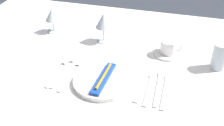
# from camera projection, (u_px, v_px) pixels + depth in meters

# --- Properties ---
(dining_table) EXTENTS (1.80, 1.11, 0.74)m
(dining_table) POSITION_uv_depth(u_px,v_px,m) (123.00, 72.00, 1.35)
(dining_table) COLOR white
(dining_table) RESTS_ON ground
(dinner_plate) EXTENTS (0.24, 0.24, 0.02)m
(dinner_plate) POSITION_uv_depth(u_px,v_px,m) (104.00, 81.00, 1.14)
(dinner_plate) COLOR white
(dinner_plate) RESTS_ON dining_table
(toothbrush_package) EXTENTS (0.04, 0.21, 0.02)m
(toothbrush_package) POSITION_uv_depth(u_px,v_px,m) (104.00, 78.00, 1.13)
(toothbrush_package) COLOR blue
(toothbrush_package) RESTS_ON dinner_plate
(fork_outer) EXTENTS (0.02, 0.22, 0.00)m
(fork_outer) POSITION_uv_depth(u_px,v_px,m) (71.00, 74.00, 1.19)
(fork_outer) COLOR beige
(fork_outer) RESTS_ON dining_table
(fork_inner) EXTENTS (0.02, 0.23, 0.00)m
(fork_inner) POSITION_uv_depth(u_px,v_px,m) (65.00, 71.00, 1.21)
(fork_inner) COLOR beige
(fork_inner) RESTS_ON dining_table
(fork_salad) EXTENTS (0.02, 0.21, 0.00)m
(fork_salad) POSITION_uv_depth(u_px,v_px,m) (58.00, 72.00, 1.20)
(fork_salad) COLOR beige
(fork_salad) RESTS_ON dining_table
(dinner_knife) EXTENTS (0.03, 0.21, 0.00)m
(dinner_knife) POSITION_uv_depth(u_px,v_px,m) (141.00, 86.00, 1.12)
(dinner_knife) COLOR beige
(dinner_knife) RESTS_ON dining_table
(spoon_soup) EXTENTS (0.03, 0.21, 0.01)m
(spoon_soup) POSITION_uv_depth(u_px,v_px,m) (150.00, 85.00, 1.13)
(spoon_soup) COLOR beige
(spoon_soup) RESTS_ON dining_table
(spoon_dessert) EXTENTS (0.03, 0.23, 0.01)m
(spoon_dessert) POSITION_uv_depth(u_px,v_px,m) (159.00, 84.00, 1.14)
(spoon_dessert) COLOR beige
(spoon_dessert) RESTS_ON dining_table
(spoon_tea) EXTENTS (0.03, 0.22, 0.01)m
(spoon_tea) POSITION_uv_depth(u_px,v_px,m) (166.00, 87.00, 1.12)
(spoon_tea) COLOR beige
(spoon_tea) RESTS_ON dining_table
(saucer_left) EXTENTS (0.13, 0.13, 0.01)m
(saucer_left) POSITION_uv_depth(u_px,v_px,m) (168.00, 53.00, 1.32)
(saucer_left) COLOR white
(saucer_left) RESTS_ON dining_table
(coffee_cup_left) EXTENTS (0.10, 0.08, 0.06)m
(coffee_cup_left) POSITION_uv_depth(u_px,v_px,m) (169.00, 47.00, 1.30)
(coffee_cup_left) COLOR white
(coffee_cup_left) RESTS_ON saucer_left
(wine_glass_centre) EXTENTS (0.07, 0.07, 0.13)m
(wine_glass_centre) POSITION_uv_depth(u_px,v_px,m) (52.00, 16.00, 1.47)
(wine_glass_centre) COLOR silver
(wine_glass_centre) RESTS_ON dining_table
(wine_glass_left) EXTENTS (0.08, 0.08, 0.15)m
(wine_glass_left) POSITION_uv_depth(u_px,v_px,m) (103.00, 22.00, 1.38)
(wine_glass_left) COLOR silver
(wine_glass_left) RESTS_ON dining_table
(drink_tumbler) EXTENTS (0.06, 0.06, 0.11)m
(drink_tumbler) POSITION_uv_depth(u_px,v_px,m) (220.00, 56.00, 1.20)
(drink_tumbler) COLOR silver
(drink_tumbler) RESTS_ON dining_table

